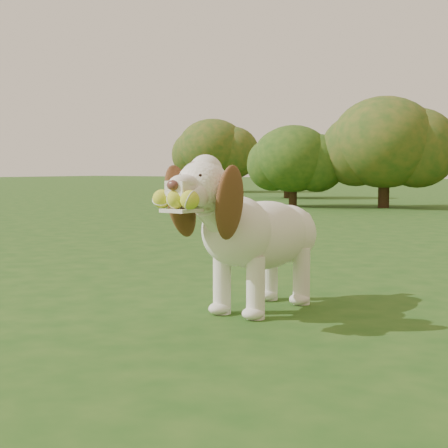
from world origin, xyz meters
The scene contains 6 objects.
ground centered at (0.00, 0.00, 0.00)m, with size 80.00×80.00×0.00m, color #1D4814.
dog centered at (0.09, -0.37, 0.39)m, with size 0.40×1.14×0.74m.
shrub_a centered at (-3.89, 7.59, 0.84)m, with size 1.38×1.38×1.43m.
shrub_g centered at (-9.26, 12.90, 1.21)m, with size 1.99×1.99×2.06m.
shrub_b centered at (-2.43, 8.14, 1.11)m, with size 1.83×1.83×1.90m.
shrub_e centered at (-5.59, 10.56, 0.94)m, with size 1.54×1.54×1.60m.
Camera 1 is at (1.76, -3.13, 0.69)m, focal length 55.00 mm.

